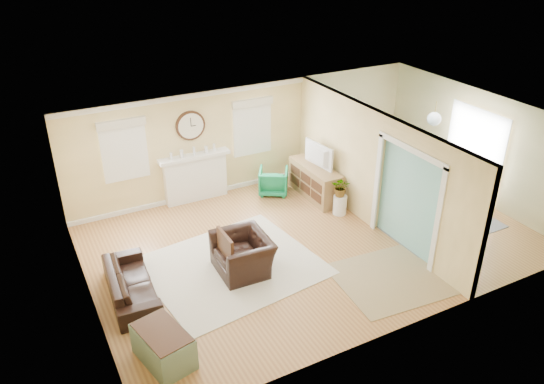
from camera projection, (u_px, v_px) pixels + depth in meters
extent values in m
plane|color=#966037|center=(312.00, 240.00, 11.20)|extent=(9.00, 9.00, 0.00)
cube|color=tan|center=(250.00, 137.00, 12.96)|extent=(9.00, 0.02, 2.60)
cube|color=tan|center=(416.00, 262.00, 8.25)|extent=(9.00, 0.02, 2.60)
cube|color=tan|center=(82.00, 242.00, 8.75)|extent=(0.02, 6.00, 2.60)
cube|color=tan|center=(477.00, 145.00, 12.46)|extent=(0.02, 6.00, 2.60)
cube|color=white|center=(317.00, 124.00, 10.01)|extent=(9.00, 6.00, 0.02)
cube|color=tan|center=(337.00, 148.00, 12.33)|extent=(0.12, 3.20, 2.60)
cube|color=tan|center=(463.00, 224.00, 9.26)|extent=(0.12, 1.00, 2.60)
cube|color=tan|center=(416.00, 139.00, 9.85)|extent=(0.12, 1.80, 0.40)
cube|color=white|center=(377.00, 183.00, 11.13)|extent=(0.04, 0.12, 2.20)
cube|color=white|center=(438.00, 222.00, 9.72)|extent=(0.04, 0.12, 2.20)
cube|color=white|center=(412.00, 150.00, 9.92)|extent=(0.04, 1.92, 0.12)
cube|color=#71C2BE|center=(377.00, 170.00, 11.25)|extent=(0.02, 6.00, 2.60)
cube|color=white|center=(196.00, 178.00, 12.60)|extent=(1.50, 0.24, 1.10)
cube|color=white|center=(194.00, 156.00, 12.30)|extent=(1.70, 0.30, 0.08)
cube|color=black|center=(194.00, 179.00, 12.70)|extent=(0.85, 0.02, 0.75)
cube|color=gold|center=(196.00, 183.00, 12.65)|extent=(0.85, 0.02, 0.62)
cylinder|color=#432A1C|center=(190.00, 126.00, 12.07)|extent=(0.70, 0.06, 0.70)
cylinder|color=silver|center=(191.00, 126.00, 12.04)|extent=(0.60, 0.01, 0.60)
cube|color=black|center=(191.00, 122.00, 11.99)|extent=(0.02, 0.01, 0.20)
cube|color=black|center=(194.00, 126.00, 12.06)|extent=(0.12, 0.01, 0.02)
cube|color=white|center=(124.00, 150.00, 11.57)|extent=(0.90, 0.03, 1.30)
cube|color=white|center=(124.00, 150.00, 11.55)|extent=(1.00, 0.04, 1.40)
cube|color=beige|center=(121.00, 124.00, 11.23)|extent=(1.05, 0.10, 0.18)
cube|color=white|center=(252.00, 127.00, 12.85)|extent=(0.90, 0.03, 1.30)
cube|color=white|center=(252.00, 127.00, 12.83)|extent=(1.00, 0.04, 1.40)
cube|color=beige|center=(252.00, 103.00, 12.51)|extent=(1.05, 0.10, 0.18)
cube|color=white|center=(475.00, 153.00, 12.54)|extent=(0.03, 1.60, 2.10)
cube|color=white|center=(474.00, 154.00, 12.53)|extent=(0.03, 1.70, 2.20)
cylinder|color=gold|center=(436.00, 108.00, 11.32)|extent=(0.02, 0.02, 0.30)
sphere|color=white|center=(434.00, 119.00, 11.43)|extent=(0.30, 0.30, 0.30)
cube|color=beige|center=(232.00, 266.00, 10.34)|extent=(3.48, 3.12, 0.02)
cube|color=tan|center=(394.00, 277.00, 10.03)|extent=(2.32, 1.96, 0.01)
cube|color=slate|center=(414.00, 209.00, 12.40)|extent=(2.59, 3.24, 0.01)
imported|color=black|center=(131.00, 283.00, 9.42)|extent=(0.87, 1.95, 0.56)
imported|color=black|center=(243.00, 254.00, 10.09)|extent=(1.01, 1.15, 0.73)
imported|color=#176F44|center=(273.00, 181.00, 12.99)|extent=(0.94, 0.95, 0.64)
cube|color=slate|center=(163.00, 346.00, 8.04)|extent=(0.81, 1.10, 0.55)
cube|color=#432A1C|center=(162.00, 332.00, 7.91)|extent=(0.77, 1.04, 0.02)
cube|color=olive|center=(315.00, 181.00, 12.79)|extent=(0.55, 1.64, 0.80)
cube|color=#432A1C|center=(316.00, 186.00, 12.22)|extent=(0.01, 0.44, 0.22)
cube|color=#432A1C|center=(316.00, 197.00, 12.35)|extent=(0.01, 0.44, 0.22)
cube|color=#432A1C|center=(305.00, 178.00, 12.61)|extent=(0.01, 0.44, 0.22)
cube|color=#432A1C|center=(305.00, 188.00, 12.74)|extent=(0.01, 0.44, 0.22)
cube|color=#432A1C|center=(295.00, 170.00, 13.00)|extent=(0.01, 0.44, 0.22)
cube|color=#432A1C|center=(295.00, 180.00, 13.12)|extent=(0.01, 0.44, 0.22)
imported|color=black|center=(316.00, 156.00, 12.47)|extent=(0.24, 0.99, 0.56)
cylinder|color=white|center=(340.00, 205.00, 12.10)|extent=(0.31, 0.31, 0.46)
imported|color=#337F33|center=(341.00, 187.00, 11.89)|extent=(0.55, 0.55, 0.46)
imported|color=#432A1C|center=(416.00, 197.00, 12.25)|extent=(1.47, 2.06, 0.65)
cube|color=slate|center=(387.00, 176.00, 13.02)|extent=(0.43, 0.43, 0.05)
cube|color=slate|center=(388.00, 167.00, 12.92)|extent=(0.39, 0.09, 0.46)
cylinder|color=black|center=(388.00, 180.00, 13.31)|extent=(0.03, 0.03, 0.39)
cylinder|color=black|center=(395.00, 186.00, 13.05)|extent=(0.03, 0.03, 0.39)
cylinder|color=black|center=(377.00, 182.00, 13.20)|extent=(0.03, 0.03, 0.39)
cylinder|color=black|center=(384.00, 188.00, 12.94)|extent=(0.03, 0.03, 0.39)
cube|color=slate|center=(449.00, 210.00, 11.40)|extent=(0.51, 0.51, 0.05)
cube|color=slate|center=(451.00, 200.00, 11.28)|extent=(0.43, 0.14, 0.51)
cylinder|color=black|center=(445.00, 225.00, 11.33)|extent=(0.03, 0.03, 0.43)
cylinder|color=black|center=(436.00, 217.00, 11.62)|extent=(0.03, 0.03, 0.43)
cylinder|color=black|center=(459.00, 223.00, 11.41)|extent=(0.03, 0.03, 0.43)
cylinder|color=black|center=(450.00, 215.00, 11.70)|extent=(0.03, 0.03, 0.43)
cube|color=white|center=(398.00, 198.00, 11.93)|extent=(0.43, 0.43, 0.05)
cube|color=white|center=(399.00, 188.00, 11.81)|extent=(0.06, 0.42, 0.50)
cylinder|color=black|center=(386.00, 206.00, 12.10)|extent=(0.03, 0.03, 0.42)
cylinder|color=black|center=(398.00, 202.00, 12.24)|extent=(0.03, 0.03, 0.42)
cylinder|color=black|center=(396.00, 212.00, 11.83)|extent=(0.03, 0.03, 0.42)
cylinder|color=black|center=(408.00, 209.00, 11.98)|extent=(0.03, 0.03, 0.42)
cube|color=slate|center=(437.00, 186.00, 12.47)|extent=(0.47, 0.47, 0.05)
cube|color=slate|center=(438.00, 176.00, 12.36)|extent=(0.11, 0.42, 0.50)
cylinder|color=black|center=(446.00, 196.00, 12.55)|extent=(0.03, 0.03, 0.42)
cylinder|color=black|center=(437.00, 199.00, 12.37)|extent=(0.03, 0.03, 0.42)
cylinder|color=black|center=(434.00, 190.00, 12.79)|extent=(0.03, 0.03, 0.42)
cylinder|color=black|center=(425.00, 194.00, 12.62)|extent=(0.03, 0.03, 0.42)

